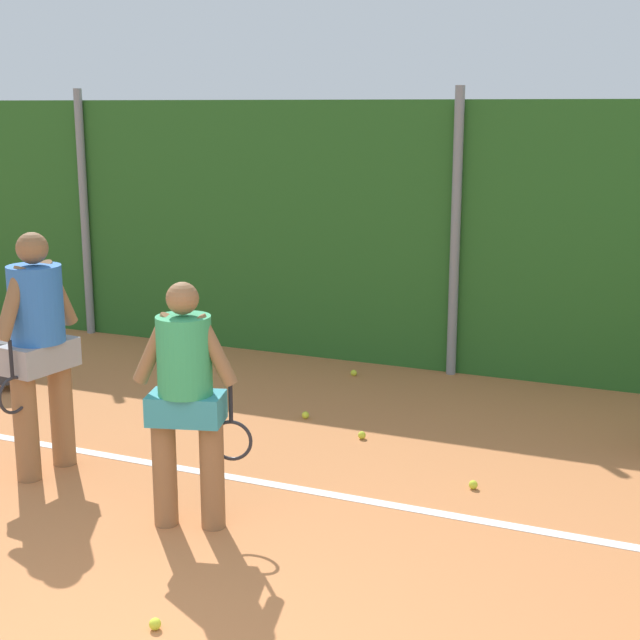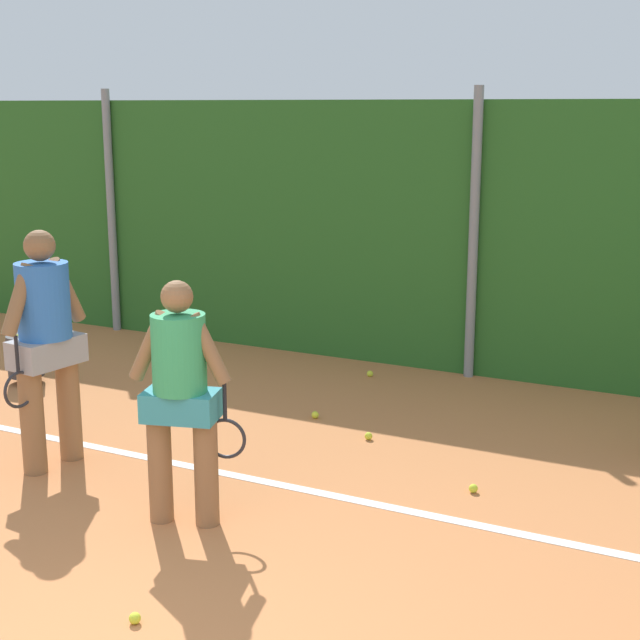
{
  "view_description": "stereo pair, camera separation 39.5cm",
  "coord_description": "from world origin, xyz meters",
  "px_view_note": "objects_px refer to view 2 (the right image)",
  "views": [
    {
      "loc": [
        2.44,
        -3.01,
        2.77
      ],
      "look_at": [
        -0.14,
        3.0,
        1.25
      ],
      "focal_mm": 52.06,
      "sensor_mm": 36.0,
      "label": 1
    },
    {
      "loc": [
        2.79,
        -2.84,
        2.77
      ],
      "look_at": [
        -0.14,
        3.0,
        1.25
      ],
      "focal_mm": 52.06,
      "sensor_mm": 36.0,
      "label": 2
    }
  ],
  "objects_px": {
    "tennis_ball_0": "(368,436)",
    "tennis_ball_1": "(473,488)",
    "tennis_ball_5": "(370,374)",
    "tennis_ball_3": "(315,415)",
    "ball_hopper": "(25,355)",
    "tennis_ball_10": "(135,618)",
    "player_midcourt": "(45,337)",
    "player_foreground_near": "(181,390)",
    "tennis_ball_6": "(213,452)"
  },
  "relations": [
    {
      "from": "tennis_ball_0",
      "to": "tennis_ball_1",
      "type": "distance_m",
      "value": 1.31
    },
    {
      "from": "tennis_ball_5",
      "to": "tennis_ball_3",
      "type": "bearing_deg",
      "value": -86.53
    },
    {
      "from": "ball_hopper",
      "to": "tennis_ball_10",
      "type": "relative_size",
      "value": 7.78
    },
    {
      "from": "tennis_ball_1",
      "to": "tennis_ball_5",
      "type": "height_order",
      "value": "same"
    },
    {
      "from": "tennis_ball_1",
      "to": "tennis_ball_5",
      "type": "distance_m",
      "value": 3.04
    },
    {
      "from": "player_midcourt",
      "to": "tennis_ball_0",
      "type": "xyz_separation_m",
      "value": [
        1.99,
        1.63,
        -1.01
      ]
    },
    {
      "from": "player_foreground_near",
      "to": "tennis_ball_5",
      "type": "bearing_deg",
      "value": 78.42
    },
    {
      "from": "player_foreground_near",
      "to": "tennis_ball_5",
      "type": "xyz_separation_m",
      "value": [
        -0.26,
        3.74,
        -0.9
      ]
    },
    {
      "from": "ball_hopper",
      "to": "tennis_ball_3",
      "type": "height_order",
      "value": "ball_hopper"
    },
    {
      "from": "ball_hopper",
      "to": "tennis_ball_1",
      "type": "bearing_deg",
      "value": -7.16
    },
    {
      "from": "ball_hopper",
      "to": "tennis_ball_3",
      "type": "bearing_deg",
      "value": 6.12
    },
    {
      "from": "tennis_ball_5",
      "to": "player_midcourt",
      "type": "bearing_deg",
      "value": -110.41
    },
    {
      "from": "player_foreground_near",
      "to": "tennis_ball_5",
      "type": "distance_m",
      "value": 3.86
    },
    {
      "from": "tennis_ball_5",
      "to": "ball_hopper",
      "type": "bearing_deg",
      "value": -149.82
    },
    {
      "from": "tennis_ball_0",
      "to": "tennis_ball_5",
      "type": "relative_size",
      "value": 1.0
    },
    {
      "from": "tennis_ball_3",
      "to": "tennis_ball_10",
      "type": "xyz_separation_m",
      "value": [
        0.67,
        -3.49,
        0.0
      ]
    },
    {
      "from": "tennis_ball_1",
      "to": "tennis_ball_10",
      "type": "relative_size",
      "value": 1.0
    },
    {
      "from": "player_midcourt",
      "to": "tennis_ball_0",
      "type": "bearing_deg",
      "value": 136.41
    },
    {
      "from": "tennis_ball_5",
      "to": "tennis_ball_1",
      "type": "bearing_deg",
      "value": -51.94
    },
    {
      "from": "player_midcourt",
      "to": "tennis_ball_1",
      "type": "height_order",
      "value": "player_midcourt"
    },
    {
      "from": "tennis_ball_1",
      "to": "tennis_ball_10",
      "type": "height_order",
      "value": "same"
    },
    {
      "from": "tennis_ball_10",
      "to": "tennis_ball_1",
      "type": "bearing_deg",
      "value": 66.16
    },
    {
      "from": "player_midcourt",
      "to": "tennis_ball_3",
      "type": "distance_m",
      "value": 2.55
    },
    {
      "from": "tennis_ball_6",
      "to": "tennis_ball_3",
      "type": "bearing_deg",
      "value": 74.71
    },
    {
      "from": "tennis_ball_3",
      "to": "tennis_ball_10",
      "type": "bearing_deg",
      "value": -79.19
    },
    {
      "from": "tennis_ball_3",
      "to": "tennis_ball_10",
      "type": "distance_m",
      "value": 3.55
    },
    {
      "from": "tennis_ball_10",
      "to": "tennis_ball_6",
      "type": "bearing_deg",
      "value": 113.38
    },
    {
      "from": "tennis_ball_10",
      "to": "tennis_ball_5",
      "type": "bearing_deg",
      "value": 98.69
    },
    {
      "from": "player_midcourt",
      "to": "player_foreground_near",
      "type": "bearing_deg",
      "value": 82.88
    },
    {
      "from": "ball_hopper",
      "to": "tennis_ball_0",
      "type": "bearing_deg",
      "value": 0.72
    },
    {
      "from": "ball_hopper",
      "to": "tennis_ball_6",
      "type": "height_order",
      "value": "ball_hopper"
    },
    {
      "from": "tennis_ball_6",
      "to": "tennis_ball_10",
      "type": "bearing_deg",
      "value": -66.62
    },
    {
      "from": "tennis_ball_0",
      "to": "tennis_ball_6",
      "type": "bearing_deg",
      "value": -137.33
    },
    {
      "from": "player_foreground_near",
      "to": "tennis_ball_6",
      "type": "height_order",
      "value": "player_foreground_near"
    },
    {
      "from": "player_foreground_near",
      "to": "tennis_ball_10",
      "type": "distance_m",
      "value": 1.57
    },
    {
      "from": "ball_hopper",
      "to": "tennis_ball_5",
      "type": "distance_m",
      "value": 3.54
    },
    {
      "from": "tennis_ball_0",
      "to": "tennis_ball_1",
      "type": "height_order",
      "value": "same"
    },
    {
      "from": "tennis_ball_0",
      "to": "tennis_ball_5",
      "type": "distance_m",
      "value": 1.88
    },
    {
      "from": "player_foreground_near",
      "to": "tennis_ball_5",
      "type": "height_order",
      "value": "player_foreground_near"
    },
    {
      "from": "ball_hopper",
      "to": "tennis_ball_0",
      "type": "xyz_separation_m",
      "value": [
        3.79,
        0.05,
        -0.26
      ]
    },
    {
      "from": "player_midcourt",
      "to": "ball_hopper",
      "type": "distance_m",
      "value": 2.51
    },
    {
      "from": "tennis_ball_0",
      "to": "tennis_ball_10",
      "type": "distance_m",
      "value": 3.2
    },
    {
      "from": "tennis_ball_0",
      "to": "tennis_ball_6",
      "type": "distance_m",
      "value": 1.33
    },
    {
      "from": "tennis_ball_5",
      "to": "player_foreground_near",
      "type": "bearing_deg",
      "value": -85.95
    },
    {
      "from": "player_foreground_near",
      "to": "tennis_ball_0",
      "type": "relative_size",
      "value": 25.35
    },
    {
      "from": "player_foreground_near",
      "to": "ball_hopper",
      "type": "xyz_separation_m",
      "value": [
        -3.31,
        1.97,
        -0.64
      ]
    },
    {
      "from": "tennis_ball_0",
      "to": "ball_hopper",
      "type": "bearing_deg",
      "value": -179.28
    },
    {
      "from": "tennis_ball_1",
      "to": "ball_hopper",
      "type": "bearing_deg",
      "value": 172.84
    },
    {
      "from": "tennis_ball_1",
      "to": "tennis_ball_6",
      "type": "xyz_separation_m",
      "value": [
        -2.11,
        -0.24,
        0.0
      ]
    },
    {
      "from": "player_foreground_near",
      "to": "tennis_ball_0",
      "type": "xyz_separation_m",
      "value": [
        0.48,
        2.01,
        -0.9
      ]
    }
  ]
}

